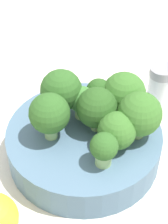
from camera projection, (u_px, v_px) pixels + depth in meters
name	position (u px, v px, depth m)	size (l,w,h in m)	color
ground_plane	(84.00, 154.00, 0.52)	(3.00, 3.00, 0.00)	silver
bowl	(84.00, 143.00, 0.50)	(0.20, 0.20, 0.05)	slate
broccoli_floret_0	(97.00, 108.00, 0.47)	(0.05, 0.05, 0.06)	#84AD66
broccoli_floret_1	(61.00, 91.00, 0.49)	(0.06, 0.06, 0.07)	#7A9E5B
broccoli_floret_2	(124.00, 94.00, 0.49)	(0.06, 0.06, 0.06)	#84AD66
broccoli_floret_3	(49.00, 114.00, 0.45)	(0.05, 0.05, 0.07)	#8EB770
broccoli_floret_4	(117.00, 130.00, 0.45)	(0.05, 0.05, 0.05)	#7A9E5B
broccoli_floret_5	(104.00, 148.00, 0.43)	(0.03, 0.03, 0.05)	#8EB770
broccoli_floret_6	(139.00, 115.00, 0.46)	(0.06, 0.06, 0.06)	#84AD66
broccoli_floret_7	(99.00, 92.00, 0.50)	(0.03, 0.03, 0.05)	#84AD66
broccoli_floret_8	(82.00, 101.00, 0.49)	(0.04, 0.04, 0.05)	#84AD66
pepper_shaker	(160.00, 84.00, 0.58)	(0.04, 0.04, 0.06)	silver
almond_crumb_1	(14.00, 119.00, 0.56)	(0.01, 0.01, 0.01)	tan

